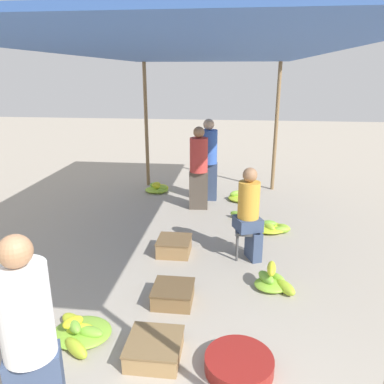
# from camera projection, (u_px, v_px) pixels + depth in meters

# --- Properties ---
(canopy_post_back_left) EXTENTS (0.08, 0.08, 2.78)m
(canopy_post_back_left) POSITION_uv_depth(u_px,v_px,m) (146.00, 126.00, 8.48)
(canopy_post_back_left) COLOR olive
(canopy_post_back_left) RESTS_ON ground
(canopy_post_back_right) EXTENTS (0.08, 0.08, 2.78)m
(canopy_post_back_right) POSITION_uv_depth(u_px,v_px,m) (276.00, 128.00, 8.16)
(canopy_post_back_right) COLOR olive
(canopy_post_back_right) RESTS_ON ground
(canopy_tarp) EXTENTS (3.29, 7.06, 0.04)m
(canopy_tarp) POSITION_uv_depth(u_px,v_px,m) (193.00, 52.00, 4.74)
(canopy_tarp) COLOR #33569E
(canopy_tarp) RESTS_ON canopy_post_front_left
(vendor_foreground) EXTENTS (0.45, 0.45, 1.62)m
(vendor_foreground) POSITION_uv_depth(u_px,v_px,m) (30.00, 342.00, 2.49)
(vendor_foreground) COLOR #384766
(vendor_foreground) RESTS_ON ground
(stool) EXTENTS (0.34, 0.34, 0.43)m
(stool) POSITION_uv_depth(u_px,v_px,m) (247.00, 235.00, 5.33)
(stool) COLOR #4C4C4C
(stool) RESTS_ON ground
(vendor_seated) EXTENTS (0.44, 0.44, 1.33)m
(vendor_seated) POSITION_uv_depth(u_px,v_px,m) (250.00, 212.00, 5.21)
(vendor_seated) COLOR #384766
(vendor_seated) RESTS_ON ground
(basin_black) EXTENTS (0.62, 0.62, 0.14)m
(basin_black) POSITION_uv_depth(u_px,v_px,m) (239.00, 364.00, 3.34)
(basin_black) COLOR maroon
(basin_black) RESTS_ON ground
(banana_pile_left_0) EXTENTS (0.65, 0.72, 0.23)m
(banana_pile_left_0) POSITION_uv_depth(u_px,v_px,m) (80.00, 332.00, 3.75)
(banana_pile_left_0) COLOR #AFCA2D
(banana_pile_left_0) RESTS_ON ground
(banana_pile_left_1) EXTENTS (0.55, 0.48, 0.25)m
(banana_pile_left_1) POSITION_uv_depth(u_px,v_px,m) (158.00, 188.00, 8.36)
(banana_pile_left_1) COLOR #8FBE32
(banana_pile_left_1) RESTS_ON ground
(banana_pile_right_0) EXTENTS (0.52, 0.48, 0.35)m
(banana_pile_right_0) POSITION_uv_depth(u_px,v_px,m) (274.00, 281.00, 4.61)
(banana_pile_right_0) COLOR #84B934
(banana_pile_right_0) RESTS_ON ground
(banana_pile_right_1) EXTENTS (0.67, 0.51, 0.18)m
(banana_pile_right_1) POSITION_uv_depth(u_px,v_px,m) (270.00, 227.00, 6.31)
(banana_pile_right_1) COLOR #79B536
(banana_pile_right_1) RESTS_ON ground
(banana_pile_right_2) EXTENTS (0.51, 0.44, 0.20)m
(banana_pile_right_2) POSITION_uv_depth(u_px,v_px,m) (245.00, 214.00, 6.87)
(banana_pile_right_2) COLOR #7BB536
(banana_pile_right_2) RESTS_ON ground
(banana_pile_right_3) EXTENTS (0.64, 0.68, 0.20)m
(banana_pile_right_3) POSITION_uv_depth(u_px,v_px,m) (241.00, 197.00, 7.83)
(banana_pile_right_3) COLOR yellow
(banana_pile_right_3) RESTS_ON ground
(crate_near) EXTENTS (0.47, 0.47, 0.20)m
(crate_near) POSITION_uv_depth(u_px,v_px,m) (173.00, 294.00, 4.33)
(crate_near) COLOR brown
(crate_near) RESTS_ON ground
(crate_mid) EXTENTS (0.48, 0.48, 0.23)m
(crate_mid) POSITION_uv_depth(u_px,v_px,m) (174.00, 246.00, 5.51)
(crate_mid) COLOR olive
(crate_mid) RESTS_ON ground
(crate_far) EXTENTS (0.50, 0.50, 0.19)m
(crate_far) POSITION_uv_depth(u_px,v_px,m) (154.00, 349.00, 3.49)
(crate_far) COLOR #9E7A4C
(crate_far) RESTS_ON ground
(shopper_walking_mid) EXTENTS (0.38, 0.36, 1.68)m
(shopper_walking_mid) POSITION_uv_depth(u_px,v_px,m) (208.00, 159.00, 7.63)
(shopper_walking_mid) COLOR #384766
(shopper_walking_mid) RESTS_ON ground
(shopper_walking_far) EXTENTS (0.37, 0.36, 1.60)m
(shopper_walking_far) POSITION_uv_depth(u_px,v_px,m) (199.00, 167.00, 7.13)
(shopper_walking_far) COLOR #4C4238
(shopper_walking_far) RESTS_ON ground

